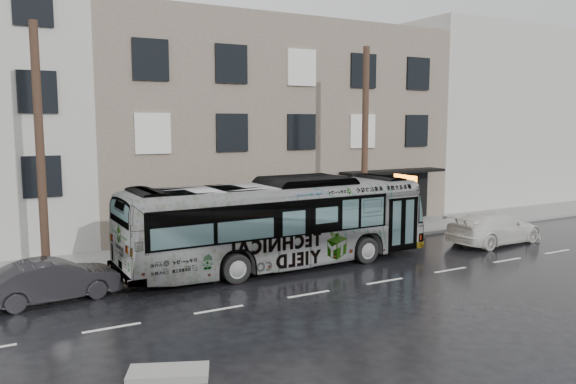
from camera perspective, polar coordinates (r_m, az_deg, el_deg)
name	(u,v)px	position (r m, az deg, el deg)	size (l,w,h in m)	color
ground	(274,276)	(21.12, -1.40, -8.55)	(120.00, 120.00, 0.00)	black
sidewalk	(224,248)	(25.43, -6.50, -5.71)	(90.00, 3.60, 0.15)	gray
building_taupe	(251,125)	(33.94, -3.78, 6.78)	(20.00, 12.00, 11.00)	gray
building_filler	(478,118)	(45.35, 18.72, 7.15)	(18.00, 12.00, 12.00)	#B5B4AB
utility_pole_front	(365,145)	(26.61, 7.82, 4.80)	(0.30, 0.30, 9.00)	#483224
utility_pole_rear	(40,152)	(21.48, -23.87, 3.69)	(0.30, 0.30, 9.00)	#483224
sign_post	(382,212)	(27.61, 9.54, -2.04)	(0.06, 0.06, 2.40)	slate
bus	(279,223)	(22.09, -0.96, -3.17)	(2.95, 12.63, 3.52)	#B2B2B2
white_sedan	(494,228)	(28.17, 20.20, -3.44)	(2.11, 5.18, 1.50)	silver
dark_sedan	(53,280)	(19.66, -22.72, -8.27)	(1.44, 4.12, 1.36)	black
slush_pile	(168,373)	(13.55, -12.06, -17.58)	(1.80, 0.80, 0.18)	#A6A39D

